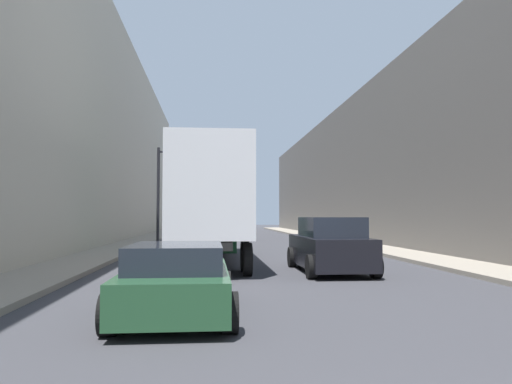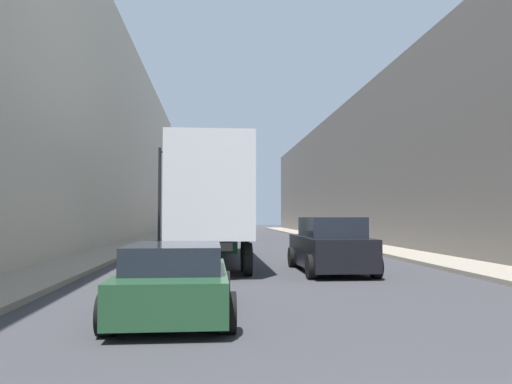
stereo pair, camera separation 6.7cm
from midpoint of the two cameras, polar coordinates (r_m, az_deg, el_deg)
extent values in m
cube|color=gray|center=(32.98, 10.47, -5.72)|extent=(2.29, 80.00, 0.15)
cube|color=gray|center=(32.18, -13.79, -5.76)|extent=(2.29, 80.00, 0.15)
cube|color=#66605B|center=(34.43, 17.07, 2.96)|extent=(6.00, 80.00, 10.33)
cube|color=#BCB29E|center=(33.50, -20.72, 7.17)|extent=(6.00, 80.00, 14.95)
cube|color=silver|center=(19.02, -5.13, -0.11)|extent=(2.59, 10.32, 3.16)
cube|color=black|center=(19.02, -5.15, -5.32)|extent=(1.29, 10.32, 0.24)
cube|color=#1E512D|center=(25.47, -5.09, -3.61)|extent=(2.59, 2.61, 2.84)
cylinder|color=black|center=(15.14, -9.58, -7.66)|extent=(0.25, 1.00, 1.00)
cylinder|color=black|center=(15.13, -0.84, -7.70)|extent=(0.25, 1.00, 1.00)
cylinder|color=black|center=(16.33, -9.24, -7.30)|extent=(0.25, 1.00, 1.00)
cylinder|color=black|center=(16.32, -1.14, -7.34)|extent=(0.25, 1.00, 1.00)
cylinder|color=black|center=(25.52, -7.68, -5.66)|extent=(0.25, 1.00, 1.00)
cylinder|color=black|center=(25.52, -2.52, -5.68)|extent=(0.25, 1.00, 1.00)
cube|color=#234C2D|center=(9.37, -8.99, -10.67)|extent=(1.83, 4.22, 0.67)
cube|color=#1E232D|center=(9.10, -9.06, -7.35)|extent=(1.61, 2.32, 0.46)
cylinder|color=black|center=(10.88, -13.36, -10.52)|extent=(0.25, 0.64, 0.64)
cylinder|color=black|center=(10.77, -3.52, -10.67)|extent=(0.25, 0.64, 0.64)
cylinder|color=black|center=(8.04, -16.48, -13.28)|extent=(0.25, 0.64, 0.64)
cylinder|color=black|center=(7.89, -2.98, -13.59)|extent=(0.25, 0.64, 0.64)
cube|color=black|center=(16.36, 8.52, -6.71)|extent=(1.89, 4.69, 0.95)
cube|color=#1E232D|center=(16.10, 8.69, -3.98)|extent=(1.66, 2.58, 0.63)
cylinder|color=black|center=(17.81, 4.30, -7.43)|extent=(0.25, 0.70, 0.70)
cylinder|color=black|center=(18.21, 10.23, -7.29)|extent=(0.25, 0.70, 0.70)
cylinder|color=black|center=(14.49, 6.47, -8.49)|extent=(0.25, 0.70, 0.70)
cylinder|color=black|center=(14.97, 13.65, -8.24)|extent=(0.25, 0.70, 0.70)
cylinder|color=black|center=(34.69, -10.92, -0.32)|extent=(0.20, 0.20, 6.50)
cube|color=black|center=(34.75, -5.56, 4.52)|extent=(6.46, 0.12, 0.12)
cube|color=black|center=(34.75, -8.23, 3.69)|extent=(0.30, 0.24, 0.90)
sphere|color=gold|center=(34.61, -8.24, 3.72)|extent=(0.18, 0.18, 0.18)
cube|color=black|center=(34.69, -5.56, 3.69)|extent=(0.30, 0.24, 0.90)
sphere|color=gold|center=(34.55, -5.57, 3.71)|extent=(0.18, 0.18, 0.18)
cube|color=black|center=(34.71, -2.89, 3.68)|extent=(0.30, 0.24, 0.90)
sphere|color=red|center=(34.61, -2.88, 4.16)|extent=(0.18, 0.18, 0.18)
camera|label=1|loc=(0.03, -89.87, -0.01)|focal=35.00mm
camera|label=2|loc=(0.03, 90.13, 0.01)|focal=35.00mm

